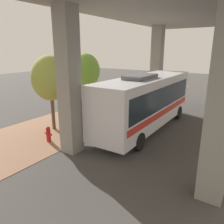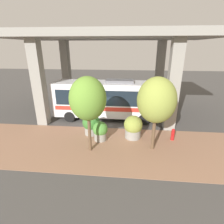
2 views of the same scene
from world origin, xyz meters
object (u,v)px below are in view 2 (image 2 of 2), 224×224
object	(u,v)px
bus	(109,98)
planter_front	(133,127)
planter_back	(100,131)
street_tree_far	(157,100)
planter_middle	(91,124)
fire_hydrant	(173,134)
street_tree_near	(88,99)

from	to	relation	value
bus	planter_front	size ratio (longest dim) A/B	5.65
planter_back	street_tree_far	distance (m)	4.75
bus	planter_middle	size ratio (longest dim) A/B	5.85
bus	street_tree_far	bearing A→B (deg)	-145.32
street_tree_far	fire_hydrant	bearing A→B (deg)	-50.16
fire_hydrant	street_tree_far	distance (m)	3.72
planter_middle	planter_back	xyz separation A→B (m)	(-0.90, -0.87, -0.13)
street_tree_near	planter_middle	bearing A→B (deg)	9.67
bus	street_tree_far	world-z (taller)	street_tree_far
planter_back	planter_middle	bearing A→B (deg)	44.10
street_tree_far	planter_front	bearing A→B (deg)	41.36
planter_back	street_tree_far	xyz separation A→B (m)	(-0.88, -3.77, 2.75)
bus	street_tree_near	bearing A→B (deg)	173.80
bus	planter_front	bearing A→B (deg)	-148.37
planter_middle	street_tree_far	distance (m)	5.62
planter_back	street_tree_near	world-z (taller)	street_tree_near
planter_front	street_tree_far	size ratio (longest dim) A/B	0.36
planter_front	street_tree_near	distance (m)	4.52
fire_hydrant	street_tree_near	size ratio (longest dim) A/B	0.19
bus	planter_back	xyz separation A→B (m)	(-4.33, 0.16, -1.31)
street_tree_far	bus	bearing A→B (deg)	34.68
planter_front	planter_middle	xyz separation A→B (m)	(0.28, 3.32, -0.01)
planter_middle	street_tree_near	world-z (taller)	street_tree_near
planter_front	street_tree_near	world-z (taller)	street_tree_near
fire_hydrant	planter_middle	distance (m)	6.33
planter_back	fire_hydrant	bearing A→B (deg)	-84.74
fire_hydrant	street_tree_near	bearing A→B (deg)	108.37
planter_front	planter_back	world-z (taller)	planter_front
fire_hydrant	street_tree_far	size ratio (longest dim) A/B	0.19
planter_back	street_tree_near	xyz separation A→B (m)	(-1.46, 0.47, 2.89)
planter_front	street_tree_near	bearing A→B (deg)	125.40
fire_hydrant	street_tree_far	bearing A→B (deg)	129.84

